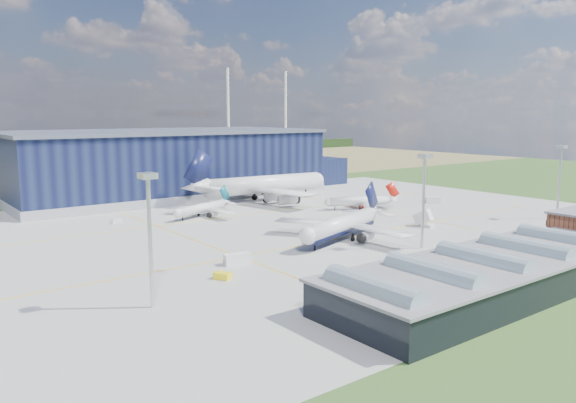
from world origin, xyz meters
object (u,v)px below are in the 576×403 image
(hangar, at_px, (169,166))
(light_mast_center, at_px, (424,186))
(light_mast_west, at_px, (149,218))
(airliner_red, at_px, (359,196))
(gse_van_a, at_px, (237,259))
(gse_tug_b, at_px, (332,222))
(gse_cart_a, at_px, (427,200))
(gse_tug_a, at_px, (223,276))
(light_mast_east, at_px, (560,170))
(airliner_widebody, at_px, (264,175))
(car_a, at_px, (485,245))
(gse_van_b, at_px, (433,200))
(airliner_navy, at_px, (341,216))
(gse_cart_b, at_px, (117,221))
(airstair, at_px, (423,221))

(hangar, xyz_separation_m, light_mast_center, (7.19, -124.80, 3.82))
(light_mast_west, height_order, airliner_red, light_mast_west)
(light_mast_west, distance_m, gse_van_a, 33.21)
(gse_tug_b, relative_size, gse_cart_a, 1.07)
(gse_van_a, bearing_deg, gse_tug_b, -52.18)
(gse_tug_a, bearing_deg, light_mast_east, -30.94)
(light_mast_west, relative_size, airliner_widebody, 0.38)
(hangar, xyz_separation_m, gse_van_a, (-36.66, -110.05, -10.39))
(car_a, bearing_deg, light_mast_east, -93.71)
(car_a, bearing_deg, light_mast_center, 43.11)
(airliner_widebody, relative_size, gse_van_b, 11.63)
(light_mast_west, distance_m, airliner_widebody, 118.58)
(hangar, height_order, airliner_navy, hangar)
(gse_cart_a, relative_size, gse_cart_b, 1.07)
(gse_van_a, bearing_deg, gse_tug_a, 146.63)
(light_mast_center, height_order, airliner_red, light_mast_center)
(airliner_widebody, bearing_deg, hangar, 121.07)
(light_mast_west, relative_size, gse_cart_a, 7.30)
(light_mast_center, bearing_deg, gse_cart_b, 121.77)
(light_mast_east, xyz_separation_m, airliner_red, (-37.26, 50.00, -10.92))
(light_mast_center, bearing_deg, car_a, -33.49)
(light_mast_center, height_order, gse_cart_b, light_mast_center)
(gse_tug_b, bearing_deg, car_a, -60.91)
(light_mast_east, bearing_deg, gse_cart_a, 95.97)
(airliner_navy, relative_size, airliner_red, 1.48)
(hangar, bearing_deg, light_mast_center, -86.70)
(light_mast_west, bearing_deg, car_a, -6.04)
(airliner_navy, relative_size, airliner_widebody, 0.68)
(light_mast_center, distance_m, gse_van_a, 48.40)
(gse_cart_b, bearing_deg, light_mast_east, -113.40)
(airliner_red, relative_size, gse_cart_b, 9.37)
(light_mast_center, distance_m, gse_tug_a, 54.55)
(gse_van_a, bearing_deg, car_a, -98.78)
(gse_van_b, distance_m, gse_cart_b, 111.36)
(hangar, bearing_deg, gse_van_b, -51.13)
(gse_tug_a, distance_m, gse_van_b, 116.46)
(gse_tug_b, relative_size, gse_van_a, 0.60)
(light_mast_center, bearing_deg, airstair, 38.73)
(light_mast_east, relative_size, airliner_navy, 0.56)
(light_mast_center, xyz_separation_m, gse_van_b, (58.76, 42.99, -14.24))
(airliner_widebody, distance_m, car_a, 94.27)
(airliner_widebody, xyz_separation_m, gse_van_a, (-56.34, -70.25, -8.61))
(gse_van_a, height_order, gse_van_b, gse_van_a)
(hangar, relative_size, airliner_red, 5.24)
(gse_cart_a, bearing_deg, light_mast_west, -140.73)
(gse_cart_a, distance_m, car_a, 72.83)
(airliner_navy, height_order, gse_tug_b, airliner_navy)
(gse_cart_b, xyz_separation_m, airstair, (69.18, -59.11, 1.02))
(light_mast_west, relative_size, gse_tug_b, 6.84)
(gse_tug_b, height_order, gse_van_b, gse_van_b)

